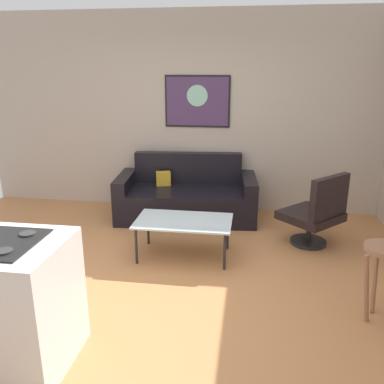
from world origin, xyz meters
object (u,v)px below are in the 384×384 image
couch (187,197)px  armchair (316,213)px  bar_stool (384,263)px  coffee_table (184,223)px  wall_painting (197,101)px

couch → armchair: armchair is taller
armchair → bar_stool: size_ratio=1.32×
coffee_table → bar_stool: 2.04m
coffee_table → armchair: (1.49, 0.49, 0.02)m
couch → bar_stool: (1.97, -2.18, 0.24)m
bar_stool → wall_painting: (-1.88, 2.62, 1.05)m
coffee_table → bar_stool: bar_stool is taller
couch → coffee_table: bearing=-82.4°
couch → coffee_table: couch is taller
couch → bar_stool: couch is taller
couch → bar_stool: 2.95m
bar_stool → wall_painting: wall_painting is taller
couch → wall_painting: (0.09, 0.43, 1.29)m
coffee_table → bar_stool: size_ratio=1.58×
bar_stool → wall_painting: bearing=125.7°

